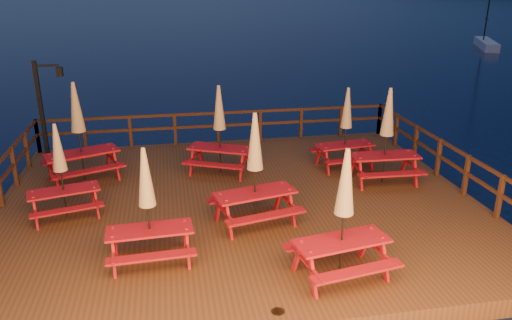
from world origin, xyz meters
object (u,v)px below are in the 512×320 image
(picnic_table_2, at_px, (346,127))
(picnic_table_1, at_px, (220,128))
(lamp_post, at_px, (45,100))
(picnic_table_0, at_px, (148,204))
(sailboat, at_px, (486,44))

(picnic_table_2, bearing_deg, picnic_table_1, 169.62)
(lamp_post, bearing_deg, picnic_table_0, -65.47)
(lamp_post, xyz_separation_m, sailboat, (31.39, 24.02, -1.87))
(picnic_table_1, bearing_deg, lamp_post, 179.04)
(picnic_table_0, height_order, picnic_table_2, picnic_table_2)
(picnic_table_0, xyz_separation_m, picnic_table_1, (1.90, 4.60, 0.09))
(sailboat, height_order, picnic_table_0, sailboat)
(sailboat, relative_size, picnic_table_2, 4.06)
(sailboat, xyz_separation_m, picnic_table_0, (-28.14, -31.15, 1.32))
(picnic_table_1, height_order, picnic_table_2, picnic_table_1)
(sailboat, bearing_deg, picnic_table_1, -109.88)
(sailboat, relative_size, picnic_table_0, 4.08)
(picnic_table_1, bearing_deg, picnic_table_2, 21.79)
(picnic_table_0, bearing_deg, picnic_table_1, 64.69)
(sailboat, relative_size, picnic_table_1, 3.81)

